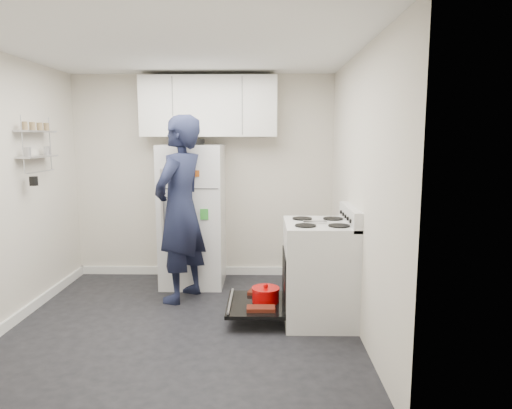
{
  "coord_description": "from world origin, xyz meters",
  "views": [
    {
      "loc": [
        0.75,
        -4.06,
        1.74
      ],
      "look_at": [
        0.67,
        0.62,
        1.05
      ],
      "focal_mm": 32.0,
      "sensor_mm": 36.0,
      "label": 1
    }
  ],
  "objects_px": {
    "open_oven_door": "(260,300)",
    "refrigerator": "(193,215)",
    "electric_range": "(318,272)",
    "person": "(180,209)"
  },
  "relations": [
    {
      "from": "electric_range",
      "to": "person",
      "type": "relative_size",
      "value": 0.56
    },
    {
      "from": "electric_range",
      "to": "refrigerator",
      "type": "xyz_separation_m",
      "value": [
        -1.35,
        1.1,
        0.37
      ]
    },
    {
      "from": "open_oven_door",
      "to": "refrigerator",
      "type": "xyz_separation_m",
      "value": [
        -0.8,
        1.09,
        0.65
      ]
    },
    {
      "from": "electric_range",
      "to": "open_oven_door",
      "type": "bearing_deg",
      "value": 178.74
    },
    {
      "from": "electric_range",
      "to": "person",
      "type": "height_order",
      "value": "person"
    },
    {
      "from": "refrigerator",
      "to": "person",
      "type": "height_order",
      "value": "person"
    },
    {
      "from": "electric_range",
      "to": "refrigerator",
      "type": "distance_m",
      "value": 1.78
    },
    {
      "from": "electric_range",
      "to": "open_oven_door",
      "type": "height_order",
      "value": "electric_range"
    },
    {
      "from": "electric_range",
      "to": "open_oven_door",
      "type": "xyz_separation_m",
      "value": [
        -0.55,
        0.01,
        -0.29
      ]
    },
    {
      "from": "electric_range",
      "to": "refrigerator",
      "type": "height_order",
      "value": "refrigerator"
    }
  ]
}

